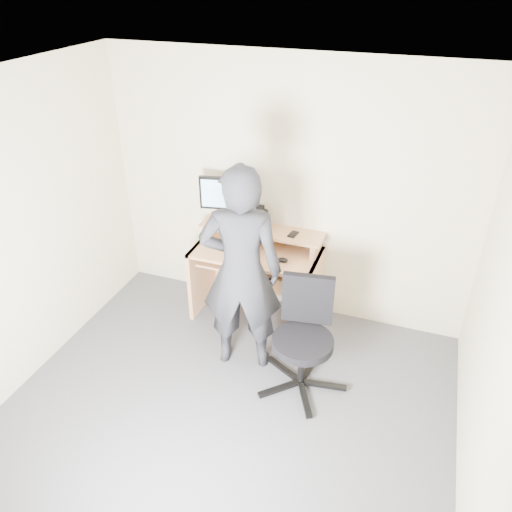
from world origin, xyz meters
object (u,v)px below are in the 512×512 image
Objects in this scene: office_chair at (304,332)px; desk at (259,265)px; monitor at (226,197)px; person at (241,272)px.

desk is at bearing 122.30° from office_chair.
monitor is at bearing 169.83° from desk.
monitor is 0.53× the size of office_chair.
office_chair is at bearing -49.81° from desk.
person is (0.10, -0.72, 0.38)m from desk.
person is (-0.57, 0.07, 0.41)m from office_chair.
desk is at bearing -95.72° from person.
monitor is 0.27× the size of person.
office_chair is at bearing 158.77° from person.
monitor is 1.50m from office_chair.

